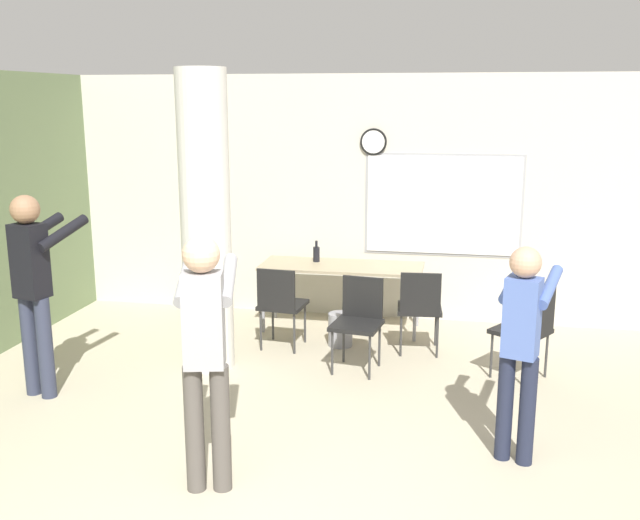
{
  "coord_description": "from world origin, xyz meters",
  "views": [
    {
      "loc": [
        1.01,
        -3.09,
        2.53
      ],
      "look_at": [
        -0.07,
        2.64,
        1.2
      ],
      "focal_mm": 40.0,
      "sensor_mm": 36.0,
      "label": 1
    }
  ],
  "objects": [
    {
      "name": "person_watching_back",
      "position": [
        -2.45,
        2.18,
        1.03
      ],
      "size": [
        0.5,
        0.69,
        1.76
      ],
      "color": "#2D3347",
      "rests_on": "ground_plane"
    },
    {
      "name": "folding_table",
      "position": [
        -0.18,
        4.46,
        0.69
      ],
      "size": [
        1.78,
        0.66,
        0.74
      ],
      "color": "tan",
      "rests_on": "ground_plane"
    },
    {
      "name": "person_playing_front",
      "position": [
        -0.51,
        1.0,
        1.01
      ],
      "size": [
        0.48,
        0.67,
        1.71
      ],
      "color": "#514C47",
      "rests_on": "ground_plane"
    },
    {
      "name": "bottle_on_table",
      "position": [
        -0.48,
        4.57,
        0.83
      ],
      "size": [
        0.07,
        0.07,
        0.24
      ],
      "color": "black",
      "rests_on": "folding_table"
    },
    {
      "name": "chair_table_right",
      "position": [
        0.72,
        3.82,
        0.51
      ],
      "size": [
        0.47,
        0.47,
        0.87
      ],
      "color": "black",
      "rests_on": "ground_plane"
    },
    {
      "name": "chair_table_front",
      "position": [
        0.17,
        3.31,
        0.51
      ],
      "size": [
        0.5,
        0.5,
        0.87
      ],
      "color": "black",
      "rests_on": "ground_plane"
    },
    {
      "name": "chair_table_left",
      "position": [
        -0.68,
        3.7,
        0.51
      ],
      "size": [
        0.48,
        0.48,
        0.87
      ],
      "color": "black",
      "rests_on": "ground_plane"
    },
    {
      "name": "waste_bin",
      "position": [
        -0.1,
        3.91,
        0.17
      ],
      "size": [
        0.25,
        0.25,
        0.35
      ],
      "color": "gray",
      "rests_on": "ground_plane"
    },
    {
      "name": "wall_back",
      "position": [
        0.02,
        5.06,
        1.4
      ],
      "size": [
        8.0,
        0.15,
        2.8
      ],
      "color": "beige",
      "rests_on": "ground_plane"
    },
    {
      "name": "support_pillar",
      "position": [
        -1.24,
        3.11,
        1.4
      ],
      "size": [
        0.47,
        0.47,
        2.8
      ],
      "color": "silver",
      "rests_on": "ground_plane"
    },
    {
      "name": "person_playing_side",
      "position": [
        1.51,
        1.76,
        0.92
      ],
      "size": [
        0.47,
        0.65,
        1.56
      ],
      "color": "#1E2338",
      "rests_on": "ground_plane"
    },
    {
      "name": "chair_mid_room",
      "position": [
        1.72,
        3.31,
        0.51
      ],
      "size": [
        0.61,
        0.61,
        0.87
      ],
      "color": "black",
      "rests_on": "ground_plane"
    }
  ]
}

